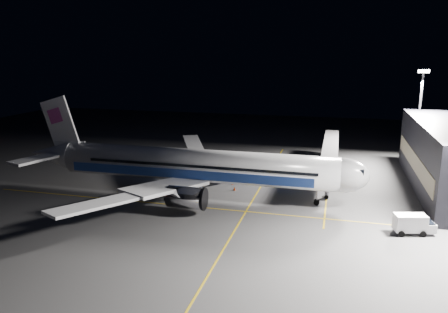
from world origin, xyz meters
TOP-DOWN VIEW (x-y plane):
  - ground at (0.00, 0.00)m, footprint 200.00×200.00m
  - guide_line_main at (10.00, 0.00)m, footprint 0.25×80.00m
  - guide_line_cross at (0.00, -6.00)m, footprint 70.00×0.25m
  - guide_line_side at (22.00, 10.00)m, footprint 0.25×40.00m
  - airliner at (-1.08, 0.00)m, footprint 61.48×54.22m
  - jet_bridge at (22.00, 18.06)m, footprint 3.60×34.40m
  - floodlight_mast_north at (40.00, 31.99)m, footprint 2.40×0.68m
  - service_truck at (33.90, -8.57)m, footprint 5.73×3.36m
  - baggage_tug at (-4.20, 12.58)m, footprint 2.95×2.56m
  - safety_cone_a at (4.65, 7.25)m, footprint 0.37×0.37m
  - safety_cone_b at (1.91, 11.52)m, footprint 0.36×0.36m
  - safety_cone_c at (5.78, 4.00)m, footprint 0.45×0.45m

SIDE VIEW (x-z plane):
  - ground at x=0.00m, z-range 0.00..0.00m
  - guide_line_main at x=10.00m, z-range 0.00..0.01m
  - guide_line_cross at x=0.00m, z-range 0.00..0.01m
  - guide_line_side at x=22.00m, z-range 0.00..0.01m
  - safety_cone_b at x=1.91m, z-range 0.00..0.54m
  - safety_cone_a at x=4.65m, z-range 0.00..0.55m
  - safety_cone_c at x=5.78m, z-range 0.00..0.68m
  - baggage_tug at x=-4.20m, z-range -0.07..1.80m
  - service_truck at x=33.90m, z-range 0.10..2.85m
  - jet_bridge at x=22.00m, z-range 1.43..7.73m
  - airliner at x=-1.08m, z-range -3.16..13.48m
  - floodlight_mast_north at x=40.00m, z-range 2.02..22.72m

